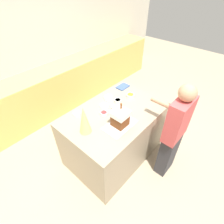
{
  "coord_description": "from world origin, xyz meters",
  "views": [
    {
      "loc": [
        -1.45,
        -1.23,
        2.52
      ],
      "look_at": [
        -0.08,
        0.0,
        0.97
      ],
      "focal_mm": 28.0,
      "sensor_mm": 36.0,
      "label": 1
    }
  ],
  "objects_px": {
    "baking_tray": "(120,125)",
    "candy_bowl_beside_tree": "(105,106)",
    "candy_bowl_far_right": "(104,113)",
    "candy_bowl_center_rear": "(115,108)",
    "decorative_tree": "(84,120)",
    "candy_bowl_behind_tray": "(108,98)",
    "cookbook": "(123,87)",
    "candy_bowl_near_tray_left": "(130,95)",
    "person": "(174,133)",
    "gingerbread_house": "(120,118)",
    "candy_bowl_near_tray_right": "(77,114)",
    "candy_bowl_front_corner": "(118,101)"
  },
  "relations": [
    {
      "from": "baking_tray",
      "to": "candy_bowl_beside_tree",
      "type": "xyz_separation_m",
      "value": [
        0.14,
        0.41,
        0.02
      ]
    },
    {
      "from": "candy_bowl_far_right",
      "to": "candy_bowl_center_rear",
      "type": "distance_m",
      "value": 0.2
    },
    {
      "from": "decorative_tree",
      "to": "candy_bowl_center_rear",
      "type": "bearing_deg",
      "value": 2.38
    },
    {
      "from": "candy_bowl_far_right",
      "to": "baking_tray",
      "type": "bearing_deg",
      "value": -92.66
    },
    {
      "from": "candy_bowl_center_rear",
      "to": "candy_bowl_behind_tray",
      "type": "bearing_deg",
      "value": 62.43
    },
    {
      "from": "cookbook",
      "to": "candy_bowl_near_tray_left",
      "type": "bearing_deg",
      "value": -118.2
    },
    {
      "from": "baking_tray",
      "to": "cookbook",
      "type": "xyz_separation_m",
      "value": [
        0.75,
        0.56,
        0.01
      ]
    },
    {
      "from": "candy_bowl_near_tray_left",
      "to": "person",
      "type": "distance_m",
      "value": 0.88
    },
    {
      "from": "candy_bowl_behind_tray",
      "to": "cookbook",
      "type": "xyz_separation_m",
      "value": [
        0.42,
        0.05,
        -0.01
      ]
    },
    {
      "from": "candy_bowl_behind_tray",
      "to": "candy_bowl_far_right",
      "type": "bearing_deg",
      "value": -147.01
    },
    {
      "from": "candy_bowl_behind_tray",
      "to": "candy_bowl_center_rear",
      "type": "relative_size",
      "value": 1.41
    },
    {
      "from": "gingerbread_house",
      "to": "baking_tray",
      "type": "bearing_deg",
      "value": -147.95
    },
    {
      "from": "gingerbread_house",
      "to": "candy_bowl_far_right",
      "type": "xyz_separation_m",
      "value": [
        0.01,
        0.31,
        -0.1
      ]
    },
    {
      "from": "candy_bowl_near_tray_right",
      "to": "candy_bowl_front_corner",
      "type": "distance_m",
      "value": 0.65
    },
    {
      "from": "candy_bowl_far_right",
      "to": "candy_bowl_front_corner",
      "type": "xyz_separation_m",
      "value": [
        0.35,
        0.04,
        0.0
      ]
    },
    {
      "from": "candy_bowl_behind_tray",
      "to": "candy_bowl_front_corner",
      "type": "relative_size",
      "value": 1.33
    },
    {
      "from": "candy_bowl_behind_tray",
      "to": "candy_bowl_front_corner",
      "type": "bearing_deg",
      "value": -78.84
    },
    {
      "from": "candy_bowl_near_tray_right",
      "to": "candy_bowl_center_rear",
      "type": "height_order",
      "value": "candy_bowl_center_rear"
    },
    {
      "from": "candy_bowl_far_right",
      "to": "candy_bowl_beside_tree",
      "type": "bearing_deg",
      "value": 40.55
    },
    {
      "from": "gingerbread_house",
      "to": "decorative_tree",
      "type": "height_order",
      "value": "decorative_tree"
    },
    {
      "from": "candy_bowl_near_tray_right",
      "to": "decorative_tree",
      "type": "bearing_deg",
      "value": -111.05
    },
    {
      "from": "candy_bowl_near_tray_left",
      "to": "candy_bowl_behind_tray",
      "type": "distance_m",
      "value": 0.35
    },
    {
      "from": "gingerbread_house",
      "to": "candy_bowl_near_tray_left",
      "type": "xyz_separation_m",
      "value": [
        0.6,
        0.29,
        -0.1
      ]
    },
    {
      "from": "candy_bowl_near_tray_right",
      "to": "person",
      "type": "height_order",
      "value": "person"
    },
    {
      "from": "candy_bowl_far_right",
      "to": "candy_bowl_front_corner",
      "type": "relative_size",
      "value": 1.03
    },
    {
      "from": "baking_tray",
      "to": "candy_bowl_near_tray_left",
      "type": "bearing_deg",
      "value": 25.52
    },
    {
      "from": "candy_bowl_near_tray_right",
      "to": "candy_bowl_beside_tree",
      "type": "distance_m",
      "value": 0.42
    },
    {
      "from": "candy_bowl_near_tray_right",
      "to": "candy_bowl_center_rear",
      "type": "distance_m",
      "value": 0.55
    },
    {
      "from": "candy_bowl_near_tray_right",
      "to": "candy_bowl_front_corner",
      "type": "height_order",
      "value": "candy_bowl_front_corner"
    },
    {
      "from": "gingerbread_house",
      "to": "candy_bowl_front_corner",
      "type": "distance_m",
      "value": 0.51
    },
    {
      "from": "gingerbread_house",
      "to": "candy_bowl_near_tray_left",
      "type": "height_order",
      "value": "gingerbread_house"
    },
    {
      "from": "candy_bowl_behind_tray",
      "to": "candy_bowl_center_rear",
      "type": "bearing_deg",
      "value": -117.57
    },
    {
      "from": "decorative_tree",
      "to": "candy_bowl_center_rear",
      "type": "distance_m",
      "value": 0.61
    },
    {
      "from": "candy_bowl_far_right",
      "to": "candy_bowl_beside_tree",
      "type": "xyz_separation_m",
      "value": [
        0.13,
        0.11,
        -0.0
      ]
    },
    {
      "from": "decorative_tree",
      "to": "candy_bowl_near_tray_left",
      "type": "xyz_separation_m",
      "value": [
        0.98,
        0.04,
        -0.16
      ]
    },
    {
      "from": "candy_bowl_front_corner",
      "to": "person",
      "type": "distance_m",
      "value": 0.93
    },
    {
      "from": "candy_bowl_behind_tray",
      "to": "candy_bowl_front_corner",
      "type": "distance_m",
      "value": 0.17
    },
    {
      "from": "candy_bowl_behind_tray",
      "to": "person",
      "type": "relative_size",
      "value": 0.09
    },
    {
      "from": "candy_bowl_behind_tray",
      "to": "cookbook",
      "type": "height_order",
      "value": "candy_bowl_behind_tray"
    },
    {
      "from": "baking_tray",
      "to": "candy_bowl_front_corner",
      "type": "relative_size",
      "value": 4.34
    },
    {
      "from": "gingerbread_house",
      "to": "cookbook",
      "type": "relative_size",
      "value": 1.38
    },
    {
      "from": "candy_bowl_near_tray_left",
      "to": "candy_bowl_front_corner",
      "type": "height_order",
      "value": "candy_bowl_near_tray_left"
    },
    {
      "from": "candy_bowl_near_tray_left",
      "to": "cookbook",
      "type": "height_order",
      "value": "candy_bowl_near_tray_left"
    },
    {
      "from": "candy_bowl_center_rear",
      "to": "candy_bowl_front_corner",
      "type": "bearing_deg",
      "value": 24.65
    },
    {
      "from": "gingerbread_house",
      "to": "candy_bowl_center_rear",
      "type": "bearing_deg",
      "value": 52.75
    },
    {
      "from": "decorative_tree",
      "to": "candy_bowl_far_right",
      "type": "relative_size",
      "value": 3.61
    },
    {
      "from": "person",
      "to": "candy_bowl_near_tray_left",
      "type": "bearing_deg",
      "value": 79.61
    },
    {
      "from": "person",
      "to": "cookbook",
      "type": "bearing_deg",
      "value": 74.96
    },
    {
      "from": "baking_tray",
      "to": "candy_bowl_behind_tray",
      "type": "relative_size",
      "value": 3.25
    },
    {
      "from": "gingerbread_house",
      "to": "candy_bowl_behind_tray",
      "type": "xyz_separation_m",
      "value": [
        0.33,
        0.51,
        -0.1
      ]
    }
  ]
}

